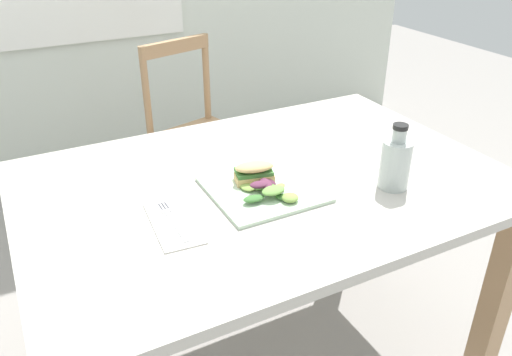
% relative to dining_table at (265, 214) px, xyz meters
% --- Properties ---
extents(dining_table, '(1.32, 0.91, 0.74)m').
position_rel_dining_table_xyz_m(dining_table, '(0.00, 0.00, 0.00)').
color(dining_table, '#BCB7AD').
rests_on(dining_table, ground).
extents(chair_wooden_far, '(0.49, 0.49, 0.87)m').
position_rel_dining_table_xyz_m(chair_wooden_far, '(0.18, 0.99, -0.17)').
color(chair_wooden_far, tan).
rests_on(chair_wooden_far, ground).
extents(plate_lunch, '(0.28, 0.28, 0.01)m').
position_rel_dining_table_xyz_m(plate_lunch, '(-0.04, -0.06, 0.12)').
color(plate_lunch, beige).
rests_on(plate_lunch, dining_table).
extents(sandwich_half_front, '(0.11, 0.08, 0.06)m').
position_rel_dining_table_xyz_m(sandwich_half_front, '(-0.04, -0.01, 0.16)').
color(sandwich_half_front, '#DBB270').
rests_on(sandwich_half_front, plate_lunch).
extents(salad_mixed_greens, '(0.14, 0.16, 0.03)m').
position_rel_dining_table_xyz_m(salad_mixed_greens, '(-0.04, -0.09, 0.14)').
color(salad_mixed_greens, '#3D7033').
rests_on(salad_mixed_greens, plate_lunch).
extents(napkin_folded, '(0.12, 0.23, 0.00)m').
position_rel_dining_table_xyz_m(napkin_folded, '(-0.30, -0.10, 0.12)').
color(napkin_folded, silver).
rests_on(napkin_folded, dining_table).
extents(fork_on_napkin, '(0.03, 0.19, 0.00)m').
position_rel_dining_table_xyz_m(fork_on_napkin, '(-0.30, -0.08, 0.12)').
color(fork_on_napkin, silver).
rests_on(fork_on_napkin, napkin_folded).
extents(bottle_cold_brew, '(0.08, 0.08, 0.18)m').
position_rel_dining_table_xyz_m(bottle_cold_brew, '(0.28, -0.20, 0.18)').
color(bottle_cold_brew, black).
rests_on(bottle_cold_brew, dining_table).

